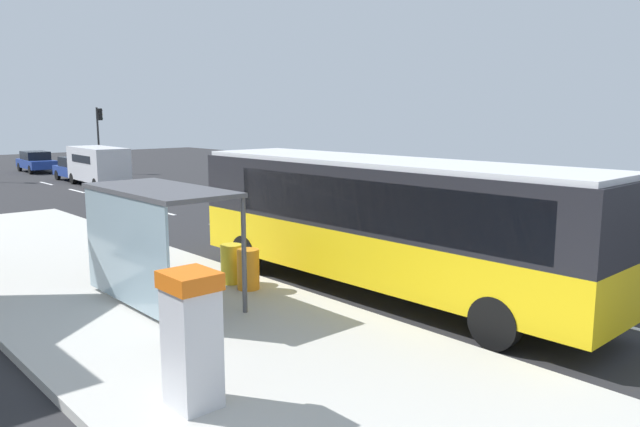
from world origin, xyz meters
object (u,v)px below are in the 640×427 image
Objects in this scene: recycling_bin_yellow at (231,264)px; bus at (382,218)px; white_van at (98,163)px; ticket_machine at (192,338)px; traffic_light_near_side at (99,129)px; sedan_far at (78,169)px; sedan_near at (36,161)px; recycling_bin_orange at (248,269)px; bus_shelter at (147,216)px.

bus is at bearing -46.68° from recycling_bin_yellow.
ticket_machine is (-10.35, -28.57, -0.17)m from white_van.
white_van is 1.12× the size of traffic_light_near_side.
recycling_bin_yellow is (-6.50, -27.21, -0.14)m from sedan_far.
recycling_bin_orange is at bearing -100.21° from sedan_near.
sedan_far is 4.66× the size of recycling_bin_orange.
bus_shelter reaches higher than ticket_machine.
white_van is at bearing 75.26° from recycling_bin_orange.
sedan_far is 27.97m from recycling_bin_yellow.
traffic_light_near_side reaches higher than bus_shelter.
recycling_bin_yellow is 0.24× the size of bus_shelter.
recycling_bin_orange is (-2.49, 1.94, -1.19)m from bus.
bus_shelter is at bearing -175.91° from recycling_bin_yellow.
sedan_far is 5.69m from traffic_light_near_side.
bus_shelter is at bearing 152.19° from bus.
bus_shelter is (-4.70, 2.48, 0.25)m from bus.
traffic_light_near_side is (3.20, -4.11, 2.36)m from sedan_near.
white_van is 11.78m from sedan_near.
sedan_near is 36.62m from bus_shelter.
recycling_bin_yellow is at bearing 51.36° from ticket_machine.
bus_shelter is at bearing -107.66° from sedan_far.
bus is 2.47× the size of sedan_near.
recycling_bin_yellow is at bearing -107.23° from traffic_light_near_side.
bus is 5.70× the size of ticket_machine.
recycling_bin_orange is at bearing 47.04° from ticket_machine.
recycling_bin_yellow is at bearing 90.00° from recycling_bin_orange.
recycling_bin_yellow is 32.84m from traffic_light_near_side.
sedan_far is at bearing 82.34° from bus.
sedan_near is (0.10, 11.77, -0.55)m from white_van.
traffic_light_near_side is at bearing -52.08° from sedan_near.
traffic_light_near_side is at bearing 69.24° from bus_shelter.
traffic_light_near_side reaches higher than sedan_near.
sedan_near is (4.02, 38.02, -1.05)m from bus.
bus_shelter is (-8.71, -27.37, 1.31)m from sedan_far.
traffic_light_near_side reaches higher than ticket_machine.
traffic_light_near_side is at bearing 69.34° from ticket_machine.
sedan_near is 36.67m from recycling_bin_orange.
bus reaches higher than sedan_far.
ticket_machine reaches higher than recycling_bin_orange.
traffic_light_near_side is at bearing 66.68° from white_van.
white_van is 5.56× the size of recycling_bin_orange.
recycling_bin_orange is 0.70m from recycling_bin_yellow.
sedan_near is at bearing 89.99° from sedan_far.
bus reaches higher than recycling_bin_yellow.
sedan_far is at bearing 88.39° from white_van.
recycling_bin_yellow is (-6.40, -23.62, -0.69)m from white_van.
sedan_near is 35.98m from recycling_bin_yellow.
recycling_bin_orange is at bearing -103.11° from sedan_far.
traffic_light_near_side is (9.70, 31.98, 2.50)m from recycling_bin_orange.
recycling_bin_orange is 0.20× the size of traffic_light_near_side.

